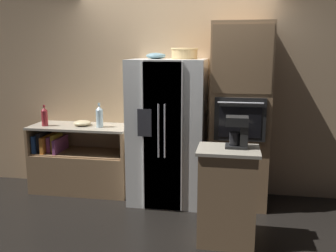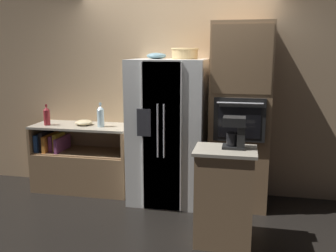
% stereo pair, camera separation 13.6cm
% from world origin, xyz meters
% --- Properties ---
extents(ground_plane, '(20.00, 20.00, 0.00)m').
position_xyz_m(ground_plane, '(0.00, 0.00, 0.00)').
color(ground_plane, black).
extents(wall_back, '(12.00, 0.06, 2.80)m').
position_xyz_m(wall_back, '(0.00, 0.44, 1.40)').
color(wall_back, tan).
rests_on(wall_back, ground_plane).
extents(counter_left, '(1.31, 0.55, 0.89)m').
position_xyz_m(counter_left, '(-1.24, 0.13, 0.33)').
color(counter_left, '#93704C').
rests_on(counter_left, ground_plane).
extents(refrigerator, '(0.90, 0.78, 1.76)m').
position_xyz_m(refrigerator, '(-0.03, 0.03, 0.88)').
color(refrigerator, silver).
rests_on(refrigerator, ground_plane).
extents(wall_oven, '(0.69, 0.71, 2.17)m').
position_xyz_m(wall_oven, '(0.83, 0.08, 1.09)').
color(wall_oven, '#93704C').
rests_on(wall_oven, ground_plane).
extents(island_counter, '(0.58, 0.45, 0.95)m').
position_xyz_m(island_counter, '(0.72, -0.94, 0.48)').
color(island_counter, '#93704C').
rests_on(island_counter, ground_plane).
extents(wicker_basket, '(0.33, 0.33, 0.13)m').
position_xyz_m(wicker_basket, '(0.16, 0.09, 1.83)').
color(wicker_basket, tan).
rests_on(wicker_basket, refrigerator).
extents(fruit_bowl, '(0.24, 0.24, 0.07)m').
position_xyz_m(fruit_bowl, '(-0.19, 0.11, 1.79)').
color(fruit_bowl, '#668C99').
rests_on(fruit_bowl, refrigerator).
extents(bottle_tall, '(0.09, 0.09, 0.31)m').
position_xyz_m(bottle_tall, '(-0.93, 0.08, 1.03)').
color(bottle_tall, silver).
rests_on(bottle_tall, counter_left).
extents(bottle_short, '(0.08, 0.08, 0.28)m').
position_xyz_m(bottle_short, '(-1.66, 0.04, 1.01)').
color(bottle_short, maroon).
rests_on(bottle_short, counter_left).
extents(mixing_bowl, '(0.23, 0.23, 0.07)m').
position_xyz_m(mixing_bowl, '(-1.19, 0.14, 0.92)').
color(mixing_bowl, beige).
rests_on(mixing_bowl, counter_left).
extents(coffee_maker, '(0.21, 0.18, 0.30)m').
position_xyz_m(coffee_maker, '(0.81, -0.89, 1.11)').
color(coffee_maker, black).
rests_on(coffee_maker, island_counter).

